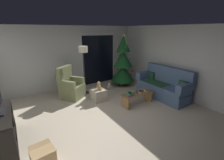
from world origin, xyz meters
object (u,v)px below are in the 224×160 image
armchair (71,87)px  teddy_bear_cream_by_tree (109,86)px  remote_black (141,91)px  cardboard_box_open_near_shelf (43,158)px  ottoman (99,95)px  floor_lamp (83,54)px  cell_phone (130,93)px  remote_silver (140,93)px  remote_graphite (137,92)px  media_shelf (2,132)px  christmas_tree (123,63)px  couch (163,86)px  coffee_table (137,97)px  remote_white (145,91)px  book_stack (130,94)px  teddy_bear_honey (99,86)px

armchair → teddy_bear_cream_by_tree: bearing=-1.6°
remote_black → cardboard_box_open_near_shelf: remote_black is taller
ottoman → teddy_bear_cream_by_tree: size_ratio=1.54×
remote_black → floor_lamp: size_ratio=0.09×
armchair → ottoman: bearing=-46.8°
floor_lamp → cell_phone: bearing=-68.5°
remote_silver → remote_black: size_ratio=1.00×
remote_graphite → media_shelf: size_ratio=0.11×
remote_silver → ottoman: 1.39m
remote_silver → christmas_tree: christmas_tree is taller
remote_black → floor_lamp: bearing=81.1°
couch → remote_silver: (-1.16, -0.03, 0.01)m
christmas_tree → coffee_table: bearing=-112.0°
remote_white → cardboard_box_open_near_shelf: size_ratio=0.33×
ottoman → remote_graphite: bearing=-43.2°
book_stack → ottoman: 1.15m
remote_graphite → christmas_tree: (0.70, 1.72, 0.56)m
ottoman → teddy_bear_honey: size_ratio=1.54×
remote_silver → remote_black: bearing=58.4°
armchair → teddy_bear_honey: bearing=-46.8°
couch → ottoman: size_ratio=4.44×
remote_graphite → cardboard_box_open_near_shelf: bearing=-130.5°
remote_black → christmas_tree: (0.53, 1.73, 0.56)m
couch → book_stack: size_ratio=7.28×
remote_white → cell_phone: (-0.64, 0.00, 0.07)m
cell_phone → remote_silver: bearing=10.0°
remote_graphite → christmas_tree: bearing=99.4°
book_stack → teddy_bear_honey: size_ratio=0.94×
remote_black → christmas_tree: christmas_tree is taller
ottoman → remote_silver: bearing=-46.3°
cell_phone → ottoman: size_ratio=0.33×
remote_silver → teddy_bear_cream_by_tree: bearing=116.9°
cell_phone → teddy_bear_cream_by_tree: bearing=98.3°
floor_lamp → ottoman: bearing=-81.7°
remote_black → media_shelf: (-3.84, -0.06, -0.05)m
media_shelf → book_stack: bearing=-0.1°
coffee_table → book_stack: 0.37m
book_stack → teddy_bear_cream_by_tree: (0.27, 1.67, -0.32)m
coffee_table → book_stack: size_ratio=4.10×
remote_silver → christmas_tree: size_ratio=0.07×
christmas_tree → teddy_bear_cream_by_tree: (-0.78, -0.13, -0.85)m
remote_white → teddy_bear_cream_by_tree: size_ratio=0.55×
christmas_tree → remote_silver: bearing=-110.4°
floor_lamp → cardboard_box_open_near_shelf: floor_lamp is taller
floor_lamp → ottoman: (0.13, -0.87, -1.30)m
remote_silver → floor_lamp: 2.42m
book_stack → floor_lamp: floor_lamp is taller
couch → cell_phone: size_ratio=13.57×
cell_phone → teddy_bear_honey: bearing=139.3°
remote_white → book_stack: book_stack is taller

